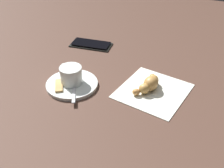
% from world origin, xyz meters
% --- Properties ---
extents(ground_plane, '(1.80, 1.80, 0.00)m').
position_xyz_m(ground_plane, '(0.00, 0.00, 0.00)').
color(ground_plane, '#4C3328').
extents(saucer, '(0.15, 0.15, 0.01)m').
position_xyz_m(saucer, '(-0.10, -0.03, 0.01)').
color(saucer, white).
rests_on(saucer, ground).
extents(espresso_cup, '(0.08, 0.06, 0.05)m').
position_xyz_m(espresso_cup, '(-0.10, -0.03, 0.04)').
color(espresso_cup, white).
rests_on(espresso_cup, saucer).
extents(teaspoon, '(0.07, 0.13, 0.01)m').
position_xyz_m(teaspoon, '(-0.09, -0.03, 0.01)').
color(teaspoon, silver).
rests_on(teaspoon, saucer).
extents(sugar_packet, '(0.05, 0.06, 0.01)m').
position_xyz_m(sugar_packet, '(-0.12, -0.06, 0.01)').
color(sugar_packet, tan).
rests_on(sugar_packet, saucer).
extents(napkin, '(0.21, 0.22, 0.00)m').
position_xyz_m(napkin, '(0.13, 0.03, 0.00)').
color(napkin, silver).
rests_on(napkin, ground).
extents(croissant, '(0.07, 0.11, 0.04)m').
position_xyz_m(croissant, '(0.11, 0.03, 0.02)').
color(croissant, '#CE8C49').
rests_on(croissant, napkin).
extents(cell_phone, '(0.15, 0.08, 0.01)m').
position_xyz_m(cell_phone, '(-0.15, 0.22, 0.00)').
color(cell_phone, black).
rests_on(cell_phone, ground).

